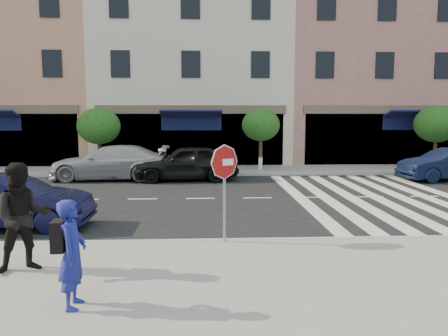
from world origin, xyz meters
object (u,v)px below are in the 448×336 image
photographer (72,254)px  walker (23,217)px  car_far_left (110,163)px  car_far_mid (186,163)px  stop_sign (224,170)px  car_near_mid (9,202)px

photographer → walker: 2.03m
car_far_left → car_far_mid: bearing=83.0°
stop_sign → walker: size_ratio=1.10×
photographer → stop_sign: bearing=-38.8°
photographer → car_far_mid: photographer is taller
stop_sign → car_far_mid: size_ratio=0.47×
walker → car_far_left: walker is taller
stop_sign → car_far_left: bearing=97.8°
walker → photographer: bearing=-74.8°
walker → car_near_mid: walker is taller
stop_sign → car_far_mid: 9.99m
stop_sign → car_far_left: 11.33m
stop_sign → walker: 4.03m
stop_sign → walker: (-3.65, -1.59, -0.60)m
walker → car_near_mid: 4.01m
stop_sign → walker: stop_sign is taller
walker → car_far_left: bearing=69.6°
photographer → walker: (-1.31, 1.54, 0.18)m
car_near_mid → car_far_left: 8.37m
car_near_mid → car_far_mid: size_ratio=0.91×
stop_sign → photographer: 3.99m
photographer → walker: walker is taller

